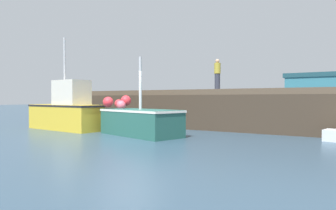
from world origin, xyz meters
TOP-DOWN VIEW (x-y plane):
  - ground at (0.00, 0.00)m, footprint 120.00×160.00m
  - pier at (1.41, 6.57)m, footprint 14.90×7.11m
  - fishing_boat_near_left at (-4.13, 0.65)m, footprint 4.28×1.65m
  - fishing_boat_near_right at (0.02, 0.73)m, footprint 3.85×2.39m
  - dockworker at (0.77, 6.62)m, footprint 0.34×0.34m
  - warehouse at (4.73, 30.77)m, footprint 10.15×5.68m

SIDE VIEW (x-z plane):
  - ground at x=0.00m, z-range -0.10..0.00m
  - fishing_boat_near_right at x=0.02m, z-range -0.94..2.11m
  - fishing_boat_near_left at x=-4.13m, z-range -1.26..2.97m
  - pier at x=1.41m, z-range 0.61..2.47m
  - warehouse at x=4.73m, z-range 0.02..4.31m
  - dockworker at x=0.77m, z-range 1.86..3.56m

